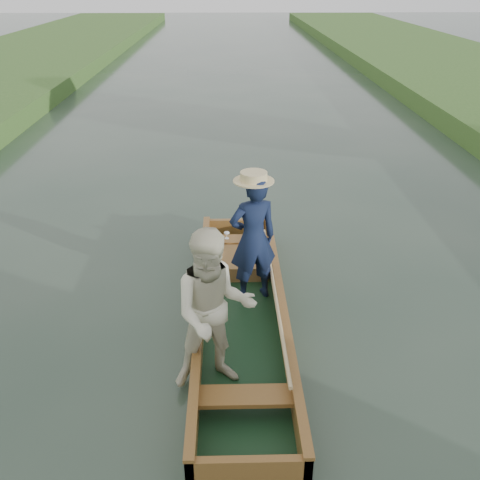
{
  "coord_description": "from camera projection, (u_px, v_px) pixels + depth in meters",
  "views": [
    {
      "loc": [
        -0.16,
        -5.68,
        4.11
      ],
      "look_at": [
        0.0,
        0.6,
        0.95
      ],
      "focal_mm": 40.0,
      "sensor_mm": 36.0,
      "label": 1
    }
  ],
  "objects": [
    {
      "name": "trees_far",
      "position": [
        350.0,
        66.0,
        9.46
      ],
      "size": [
        20.89,
        4.19,
        4.46
      ],
      "color": "#47331E",
      "rests_on": "ground"
    },
    {
      "name": "punt",
      "position": [
        234.0,
        292.0,
        6.39
      ],
      "size": [
        1.36,
        5.0,
        1.9
      ],
      "color": "#133219",
      "rests_on": "ground"
    },
    {
      "name": "ground",
      "position": [
        241.0,
        326.0,
        6.92
      ],
      "size": [
        120.0,
        120.0,
        0.0
      ],
      "primitive_type": "plane",
      "color": "#283D30",
      "rests_on": "ground"
    }
  ]
}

